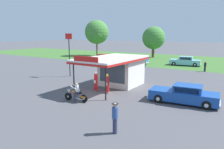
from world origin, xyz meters
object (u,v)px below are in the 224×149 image
at_px(parked_car_back_row_centre_left, 185,61).
at_px(bystander_standing_back_lot, 205,66).
at_px(bystander_admiring_sedan, 145,62).
at_px(featured_classic_sedan, 184,95).
at_px(bystander_strolling_foreground, 123,66).
at_px(parked_car_back_row_centre_right, 133,60).
at_px(gas_pump_offside, 107,84).
at_px(bystander_leaning_by_kiosk, 125,61).
at_px(motorcycle_with_rider, 76,93).
at_px(roadside_pole_sign, 69,48).
at_px(bystander_chatting_near_pumps, 115,117).
at_px(parked_car_second_row_spare, 103,58).
at_px(gas_pump_nearside, 96,82).

distance_m(parked_car_back_row_centre_left, bystander_standing_back_lot, 6.31).
height_order(bystander_standing_back_lot, bystander_admiring_sedan, bystander_admiring_sedan).
height_order(featured_classic_sedan, parked_car_back_row_centre_left, parked_car_back_row_centre_left).
bearing_deg(featured_classic_sedan, bystander_strolling_foreground, 139.54).
distance_m(parked_car_back_row_centre_right, bystander_strolling_foreground, 10.09).
distance_m(gas_pump_offside, bystander_leaning_by_kiosk, 17.03).
bearing_deg(gas_pump_offside, bystander_leaning_by_kiosk, 113.82).
distance_m(motorcycle_with_rider, featured_classic_sedan, 8.60).
bearing_deg(roadside_pole_sign, bystander_admiring_sedan, 69.58).
distance_m(parked_car_back_row_centre_right, bystander_leaning_by_kiosk, 4.28).
bearing_deg(motorcycle_with_rider, bystander_chatting_near_pumps, -28.68).
xyz_separation_m(bystander_standing_back_lot, bystander_strolling_foreground, (-9.74, -7.12, 0.08)).
distance_m(bystander_standing_back_lot, roadside_pole_sign, 19.64).
xyz_separation_m(parked_car_back_row_centre_left, bystander_admiring_sedan, (-5.25, -5.32, 0.08)).
xyz_separation_m(bystander_chatting_near_pumps, bystander_strolling_foreground, (-9.10, 16.71, -0.06)).
xyz_separation_m(featured_classic_sedan, bystander_chatting_near_pumps, (-1.79, -7.42, 0.26)).
bearing_deg(gas_pump_offside, parked_car_back_row_centre_left, 86.29).
xyz_separation_m(parked_car_back_row_centre_right, bystander_strolling_foreground, (3.30, -9.53, 0.20)).
bearing_deg(parked_car_back_row_centre_right, motorcycle_with_rider, -73.71).
relative_size(parked_car_second_row_spare, bystander_admiring_sedan, 3.70).
height_order(gas_pump_offside, parked_car_back_row_centre_left, gas_pump_offside).
height_order(bystander_strolling_foreground, roadside_pole_sign, roadside_pole_sign).
xyz_separation_m(gas_pump_offside, roadside_pole_sign, (-8.60, 4.02, 2.86)).
bearing_deg(bystander_standing_back_lot, roadside_pole_sign, -136.55).
bearing_deg(gas_pump_offside, roadside_pole_sign, 154.93).
distance_m(parked_car_back_row_centre_right, bystander_chatting_near_pumps, 29.03).
distance_m(gas_pump_nearside, bystander_strolling_foreground, 10.67).
bearing_deg(bystander_strolling_foreground, roadside_pole_sign, -125.01).
xyz_separation_m(motorcycle_with_rider, parked_car_back_row_centre_right, (-6.77, 23.16, 0.03)).
xyz_separation_m(featured_classic_sedan, parked_car_second_row_spare, (-20.46, 17.90, 0.01)).
relative_size(bystander_chatting_near_pumps, roadside_pole_sign, 0.32).
xyz_separation_m(gas_pump_nearside, parked_car_second_row_spare, (-12.48, 18.87, -0.19)).
distance_m(gas_pump_offside, motorcycle_with_rider, 3.45).
height_order(motorcycle_with_rider, bystander_leaning_by_kiosk, bystander_leaning_by_kiosk).
relative_size(bystander_chatting_near_pumps, bystander_leaning_by_kiosk, 1.02).
xyz_separation_m(parked_car_back_row_centre_left, parked_car_second_row_spare, (-15.24, -3.34, -0.04)).
relative_size(parked_car_second_row_spare, bystander_chatting_near_pumps, 3.30).
distance_m(motorcycle_with_rider, bystander_strolling_foreground, 14.06).
bearing_deg(featured_classic_sedan, roadside_pole_sign, 168.70).
bearing_deg(motorcycle_with_rider, bystander_standing_back_lot, 73.18).
bearing_deg(gas_pump_nearside, parked_car_second_row_spare, 123.48).
distance_m(motorcycle_with_rider, bystander_chatting_near_pumps, 6.43).
relative_size(featured_classic_sedan, parked_car_back_row_centre_right, 0.98).
bearing_deg(parked_car_second_row_spare, bystander_standing_back_lot, -4.39).
xyz_separation_m(bystander_leaning_by_kiosk, bystander_standing_back_lot, (12.38, 1.81, -0.09)).
distance_m(motorcycle_with_rider, parked_car_second_row_spare, 25.77).
distance_m(featured_classic_sedan, parked_car_back_row_centre_left, 21.87).
xyz_separation_m(bystander_chatting_near_pumps, bystander_admiring_sedan, (-8.69, 23.33, -0.13)).
bearing_deg(parked_car_second_row_spare, bystander_leaning_by_kiosk, -25.44).
bearing_deg(gas_pump_offside, featured_classic_sedan, 8.31).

